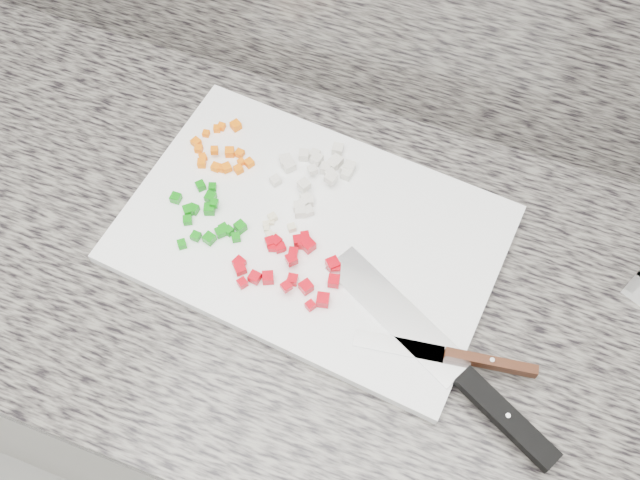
# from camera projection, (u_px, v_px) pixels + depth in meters

# --- Properties ---
(cabinet) EXTENTS (3.92, 0.62, 0.86)m
(cabinet) POSITION_uv_depth(u_px,v_px,m) (318.00, 379.00, 1.37)
(cabinet) COLOR silver
(cabinet) RESTS_ON ground
(countertop) EXTENTS (3.96, 0.64, 0.04)m
(countertop) POSITION_uv_depth(u_px,v_px,m) (317.00, 275.00, 0.98)
(countertop) COLOR slate
(countertop) RESTS_ON cabinet
(cutting_board) EXTENTS (0.53, 0.38, 0.02)m
(cutting_board) POSITION_uv_depth(u_px,v_px,m) (311.00, 234.00, 0.98)
(cutting_board) COLOR white
(cutting_board) RESTS_ON countertop
(carrot_pile) EXTENTS (0.10, 0.10, 0.02)m
(carrot_pile) POSITION_uv_depth(u_px,v_px,m) (222.00, 151.00, 1.03)
(carrot_pile) COLOR orange
(carrot_pile) RESTS_ON cutting_board
(onion_pile) EXTENTS (0.11, 0.14, 0.02)m
(onion_pile) POSITION_uv_depth(u_px,v_px,m) (317.00, 174.00, 1.01)
(onion_pile) COLOR silver
(onion_pile) RESTS_ON cutting_board
(green_pepper_pile) EXTENTS (0.12, 0.11, 0.02)m
(green_pepper_pile) POSITION_uv_depth(u_px,v_px,m) (208.00, 217.00, 0.97)
(green_pepper_pile) COLOR #0B7D0C
(green_pepper_pile) RESTS_ON cutting_board
(red_pepper_pile) EXTENTS (0.14, 0.11, 0.02)m
(red_pepper_pile) POSITION_uv_depth(u_px,v_px,m) (293.00, 266.00, 0.94)
(red_pepper_pile) COLOR #BE0210
(red_pepper_pile) RESTS_ON cutting_board
(garlic_pile) EXTENTS (0.05, 0.04, 0.01)m
(garlic_pile) POSITION_uv_depth(u_px,v_px,m) (275.00, 227.00, 0.97)
(garlic_pile) COLOR beige
(garlic_pile) RESTS_ON cutting_board
(chef_knife) EXTENTS (0.34, 0.20, 0.02)m
(chef_knife) POSITION_uv_depth(u_px,v_px,m) (466.00, 380.00, 0.86)
(chef_knife) COLOR silver
(chef_knife) RESTS_ON cutting_board
(paring_knife) EXTENTS (0.23, 0.05, 0.02)m
(paring_knife) POSITION_uv_depth(u_px,v_px,m) (467.00, 358.00, 0.88)
(paring_knife) COLOR silver
(paring_knife) RESTS_ON cutting_board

